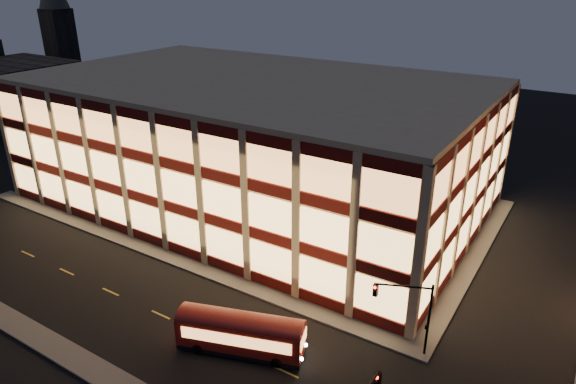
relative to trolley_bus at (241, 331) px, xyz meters
The scene contains 8 objects.
ground 13.51m from the trolley_bus, 154.02° to the left, with size 200.00×200.00×0.00m, color black.
sidewalk_office_south 16.62m from the trolley_bus, 155.46° to the left, with size 54.00×2.00×0.15m, color #514F4C.
sidewalk_office_east 25.41m from the trolley_bus, 64.40° to the left, with size 2.00×30.00×0.15m, color #514F4C.
sidewalk_near 14.09m from the trolley_bus, 149.37° to the right, with size 100.00×2.00×0.15m, color #514F4C.
office_building 27.81m from the trolley_bus, 123.28° to the left, with size 50.45×30.45×14.50m.
church_tower 94.27m from the trolley_bus, 150.79° to the left, with size 5.00×5.00×18.00m, color #2D2621.
traffic_signal_far 12.10m from the trolley_bus, 30.98° to the left, with size 3.79×1.87×6.00m.
trolley_bus is the anchor object (origin of this frame).
Camera 1 is at (30.81, -29.19, 25.68)m, focal length 32.00 mm.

